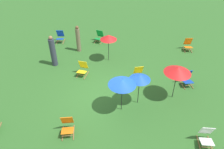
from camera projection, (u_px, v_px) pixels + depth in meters
ground_plane at (109, 97)px, 10.83m from camera, size 40.00×40.00×0.00m
deckchair_0 at (206, 137)px, 8.43m from camera, size 0.51×0.78×0.83m
deckchair_1 at (60, 37)px, 15.37m from camera, size 0.56×0.81×0.83m
deckchair_2 at (188, 45)px, 14.41m from camera, size 0.56×0.81×0.83m
deckchair_3 at (67, 126)px, 8.86m from camera, size 0.64×0.85×0.83m
deckchair_4 at (139, 74)px, 11.73m from camera, size 0.68×0.87×0.83m
deckchair_5 at (99, 37)px, 15.37m from camera, size 0.64×0.85×0.83m
deckchair_6 at (187, 78)px, 11.43m from camera, size 0.68×0.87×0.83m
deckchair_7 at (83, 69)px, 12.15m from camera, size 0.57×0.81×0.83m
umbrella_0 at (108, 37)px, 12.70m from camera, size 0.98×0.98×1.68m
umbrella_1 at (140, 77)px, 9.62m from camera, size 0.97×0.97×1.65m
umbrella_2 at (178, 70)px, 9.88m from camera, size 1.24×1.24×1.78m
umbrella_3 at (122, 82)px, 9.22m from camera, size 1.21×1.21×1.70m
person_0 at (78, 39)px, 14.03m from camera, size 0.36×0.36×1.74m
person_1 at (53, 52)px, 12.65m from camera, size 0.47×0.47×1.88m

